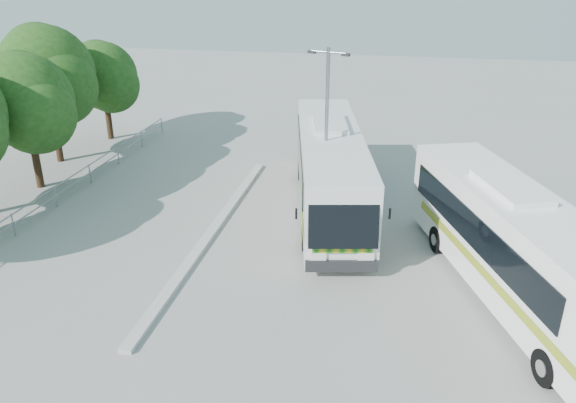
% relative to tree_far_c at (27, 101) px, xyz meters
% --- Properties ---
extents(ground, '(100.00, 100.00, 0.00)m').
position_rel_tree_far_c_xyz_m(ground, '(12.12, -5.10, -4.26)').
color(ground, gray).
rests_on(ground, ground).
extents(kerb_divider, '(0.40, 16.00, 0.15)m').
position_rel_tree_far_c_xyz_m(kerb_divider, '(9.82, -3.10, -4.18)').
color(kerb_divider, '#B2B2AD').
rests_on(kerb_divider, ground).
extents(railing, '(0.06, 22.00, 1.00)m').
position_rel_tree_far_c_xyz_m(railing, '(2.12, -1.10, -3.52)').
color(railing, gray).
rests_on(railing, ground).
extents(tree_far_c, '(4.97, 4.69, 6.49)m').
position_rel_tree_far_c_xyz_m(tree_far_c, '(0.00, 0.00, 0.00)').
color(tree_far_c, '#382314').
rests_on(tree_far_c, ground).
extents(tree_far_d, '(5.62, 5.30, 7.33)m').
position_rel_tree_far_c_xyz_m(tree_far_d, '(-1.19, 3.70, 0.56)').
color(tree_far_d, '#382314').
rests_on(tree_far_d, ground).
extents(tree_far_e, '(4.54, 4.28, 5.92)m').
position_rel_tree_far_c_xyz_m(tree_far_e, '(-0.51, 8.20, -0.37)').
color(tree_far_e, '#382314').
rests_on(tree_far_e, ground).
extents(coach_main, '(4.95, 12.89, 3.51)m').
position_rel_tree_far_c_xyz_m(coach_main, '(14.20, 0.20, -2.33)').
color(coach_main, silver).
rests_on(coach_main, ground).
extents(coach_adjacent, '(6.40, 12.52, 3.44)m').
position_rel_tree_far_c_xyz_m(coach_adjacent, '(21.00, -5.97, -2.37)').
color(coach_adjacent, white).
rests_on(coach_adjacent, ground).
extents(lamppost, '(1.72, 0.70, 7.21)m').
position_rel_tree_far_c_xyz_m(lamppost, '(14.12, -0.92, -0.28)').
color(lamppost, gray).
rests_on(lamppost, ground).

